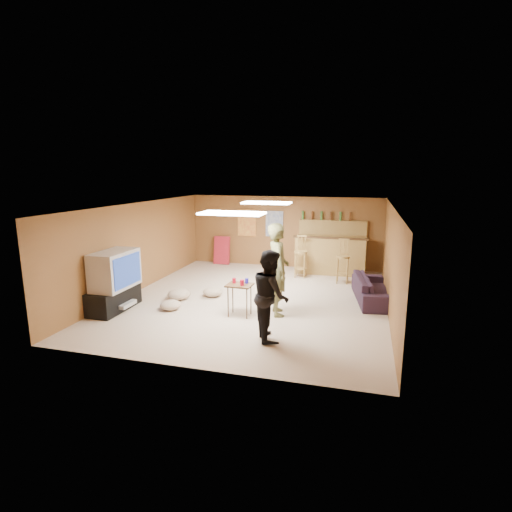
% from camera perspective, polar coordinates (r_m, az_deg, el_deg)
% --- Properties ---
extents(ground, '(7.00, 7.00, 0.00)m').
position_cam_1_polar(ground, '(9.44, -0.32, -6.19)').
color(ground, '#BEA791').
rests_on(ground, ground).
extents(ceiling, '(6.00, 7.00, 0.02)m').
position_cam_1_polar(ceiling, '(9.01, -0.34, 7.24)').
color(ceiling, silver).
rests_on(ceiling, ground).
extents(wall_back, '(6.00, 0.02, 2.20)m').
position_cam_1_polar(wall_back, '(12.52, 4.01, 3.45)').
color(wall_back, brown).
rests_on(wall_back, ground).
extents(wall_front, '(6.00, 0.02, 2.20)m').
position_cam_1_polar(wall_front, '(5.97, -9.50, -6.13)').
color(wall_front, brown).
rests_on(wall_front, ground).
extents(wall_left, '(0.02, 7.00, 2.20)m').
position_cam_1_polar(wall_left, '(10.37, -16.51, 1.23)').
color(wall_left, brown).
rests_on(wall_left, ground).
extents(wall_right, '(0.02, 7.00, 2.20)m').
position_cam_1_polar(wall_right, '(8.85, 18.71, -0.69)').
color(wall_right, brown).
rests_on(wall_right, ground).
extents(tv_stand, '(0.55, 1.30, 0.50)m').
position_cam_1_polar(tv_stand, '(9.20, -19.61, -5.76)').
color(tv_stand, black).
rests_on(tv_stand, ground).
extents(dvd_box, '(0.35, 0.50, 0.08)m').
position_cam_1_polar(dvd_box, '(9.11, -18.42, -6.51)').
color(dvd_box, '#B2B2B7').
rests_on(dvd_box, tv_stand).
extents(tv_body, '(0.60, 1.10, 0.80)m').
position_cam_1_polar(tv_body, '(9.00, -19.53, -1.85)').
color(tv_body, '#B2B2B7').
rests_on(tv_body, tv_stand).
extents(tv_screen, '(0.02, 0.95, 0.65)m').
position_cam_1_polar(tv_screen, '(8.83, -17.87, -2.00)').
color(tv_screen, navy).
rests_on(tv_screen, tv_body).
extents(bar_counter, '(2.00, 0.60, 1.10)m').
position_cam_1_polar(bar_counter, '(11.87, 10.56, 0.12)').
color(bar_counter, olive).
rests_on(bar_counter, ground).
extents(bar_lip, '(2.10, 0.12, 0.05)m').
position_cam_1_polar(bar_lip, '(11.53, 10.55, 2.55)').
color(bar_lip, '#392412').
rests_on(bar_lip, bar_counter).
extents(bar_shelf, '(2.00, 0.18, 0.05)m').
position_cam_1_polar(bar_shelf, '(12.16, 10.92, 4.92)').
color(bar_shelf, olive).
rests_on(bar_shelf, bar_backing).
extents(bar_backing, '(2.00, 0.14, 0.60)m').
position_cam_1_polar(bar_backing, '(12.22, 10.87, 3.54)').
color(bar_backing, olive).
rests_on(bar_backing, bar_counter).
extents(poster_left, '(0.60, 0.03, 0.85)m').
position_cam_1_polar(poster_left, '(12.73, -1.32, 4.76)').
color(poster_left, '#BF3F26').
rests_on(poster_left, wall_back).
extents(poster_right, '(0.55, 0.03, 0.80)m').
position_cam_1_polar(poster_right, '(12.51, 2.64, 4.62)').
color(poster_right, '#334C99').
rests_on(poster_right, wall_back).
extents(folding_chair_stack, '(0.50, 0.26, 0.91)m').
position_cam_1_polar(folding_chair_stack, '(12.98, -4.89, 0.83)').
color(folding_chair_stack, '#B42131').
rests_on(folding_chair_stack, ground).
extents(ceiling_panel_front, '(1.20, 0.60, 0.04)m').
position_cam_1_polar(ceiling_panel_front, '(7.58, -3.43, 6.11)').
color(ceiling_panel_front, white).
rests_on(ceiling_panel_front, ceiling).
extents(ceiling_panel_back, '(1.20, 0.60, 0.04)m').
position_cam_1_polar(ceiling_panel_back, '(10.17, 1.51, 7.60)').
color(ceiling_panel_back, white).
rests_on(ceiling_panel_back, ceiling).
extents(person_olive, '(0.69, 0.82, 1.93)m').
position_cam_1_polar(person_olive, '(8.23, 3.15, -1.95)').
color(person_olive, brown).
rests_on(person_olive, ground).
extents(person_black, '(0.88, 0.97, 1.62)m').
position_cam_1_polar(person_black, '(7.07, 2.07, -5.59)').
color(person_black, black).
rests_on(person_black, ground).
extents(sofa, '(1.04, 2.02, 0.56)m').
position_cam_1_polar(sofa, '(9.65, 16.41, -4.54)').
color(sofa, black).
rests_on(sofa, ground).
extents(tray_table, '(0.53, 0.43, 0.68)m').
position_cam_1_polar(tray_table, '(8.30, -2.36, -6.31)').
color(tray_table, '#392412').
rests_on(tray_table, ground).
extents(cup_red_near, '(0.09, 0.09, 0.10)m').
position_cam_1_polar(cup_red_near, '(8.30, -3.14, -3.52)').
color(cup_red_near, '#AB0B21').
rests_on(cup_red_near, tray_table).
extents(cup_red_far, '(0.09, 0.09, 0.12)m').
position_cam_1_polar(cup_red_far, '(8.11, -2.01, -3.83)').
color(cup_red_far, '#AB0B21').
rests_on(cup_red_far, tray_table).
extents(cup_blue, '(0.08, 0.08, 0.10)m').
position_cam_1_polar(cup_blue, '(8.28, -1.33, -3.55)').
color(cup_blue, '#1D17A0').
rests_on(cup_blue, tray_table).
extents(bar_stool_left, '(0.50, 0.50, 1.34)m').
position_cam_1_polar(bar_stool_left, '(11.32, 6.40, 0.30)').
color(bar_stool_left, olive).
rests_on(bar_stool_left, ground).
extents(bar_stool_right, '(0.46, 0.46, 1.31)m').
position_cam_1_polar(bar_stool_right, '(10.90, 12.31, -0.45)').
color(bar_stool_right, olive).
rests_on(bar_stool_right, ground).
extents(cushion_near_tv, '(0.70, 0.70, 0.24)m').
position_cam_1_polar(cushion_near_tv, '(9.60, -10.96, -5.37)').
color(cushion_near_tv, tan).
rests_on(cushion_near_tv, ground).
extents(cushion_mid, '(0.61, 0.61, 0.21)m').
position_cam_1_polar(cushion_mid, '(9.70, -6.20, -5.11)').
color(cushion_mid, tan).
rests_on(cushion_mid, ground).
extents(cushion_far, '(0.54, 0.54, 0.20)m').
position_cam_1_polar(cushion_far, '(8.93, -12.12, -6.85)').
color(cushion_far, tan).
rests_on(cushion_far, ground).
extents(bottle_row, '(1.48, 0.08, 0.26)m').
position_cam_1_polar(bottle_row, '(12.14, 9.99, 5.68)').
color(bottle_row, '#3F7233').
rests_on(bottle_row, bar_shelf).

